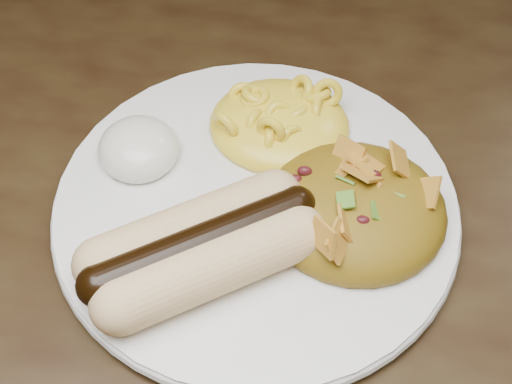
# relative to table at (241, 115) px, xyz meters

# --- Properties ---
(table) EXTENTS (1.60, 0.90, 0.75)m
(table) POSITION_rel_table_xyz_m (0.00, 0.00, 0.00)
(table) COLOR black
(table) RESTS_ON floor
(plate) EXTENTS (0.26, 0.26, 0.01)m
(plate) POSITION_rel_table_xyz_m (0.04, -0.17, 0.10)
(plate) COLOR white
(plate) RESTS_ON table
(hotdog) EXTENTS (0.11, 0.12, 0.03)m
(hotdog) POSITION_rel_table_xyz_m (0.01, -0.22, 0.12)
(hotdog) COLOR #F6E290
(hotdog) RESTS_ON plate
(mac_and_cheese) EXTENTS (0.09, 0.09, 0.03)m
(mac_and_cheese) POSITION_rel_table_xyz_m (0.04, -0.11, 0.12)
(mac_and_cheese) COLOR yellow
(mac_and_cheese) RESTS_ON plate
(sour_cream) EXTENTS (0.05, 0.05, 0.03)m
(sour_cream) POSITION_rel_table_xyz_m (-0.04, -0.14, 0.12)
(sour_cream) COLOR white
(sour_cream) RESTS_ON plate
(taco_salad) EXTENTS (0.11, 0.10, 0.05)m
(taco_salad) POSITION_rel_table_xyz_m (0.10, -0.17, 0.12)
(taco_salad) COLOR #9C2402
(taco_salad) RESTS_ON plate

